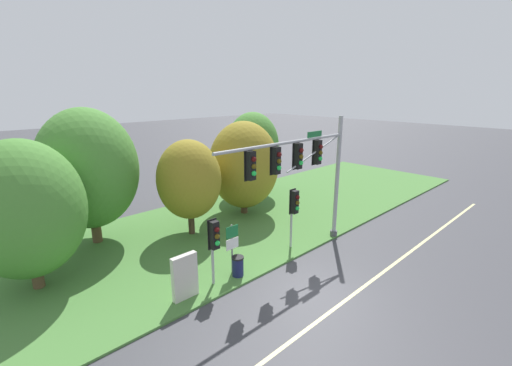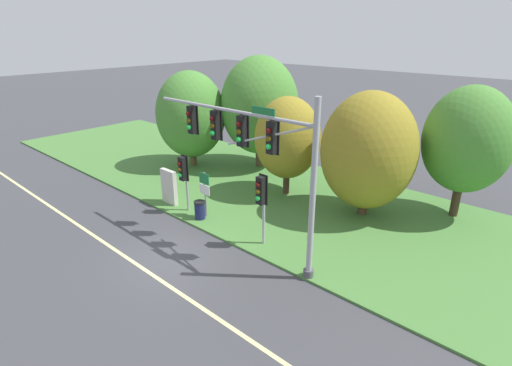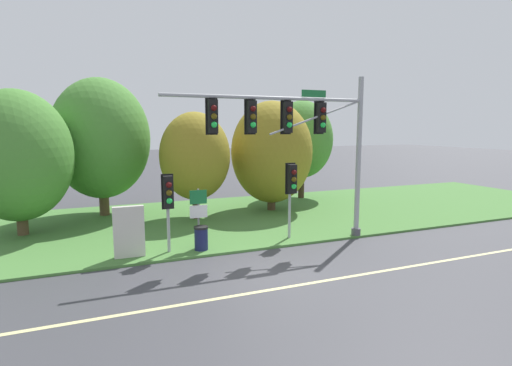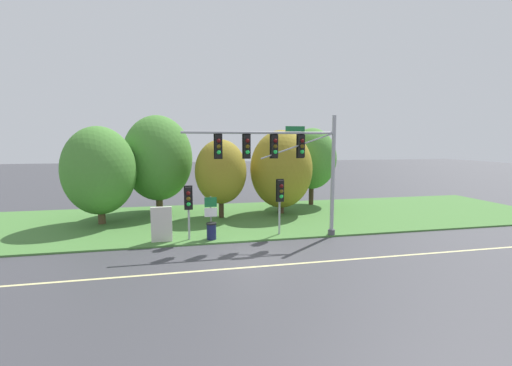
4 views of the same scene
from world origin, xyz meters
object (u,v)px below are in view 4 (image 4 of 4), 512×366
object	(u,v)px
tree_nearest_road	(99,171)
info_kiosk	(162,224)
pedestrian_signal_near_kerb	(188,201)
tree_behind_signpost	(221,172)
route_sign_post	(211,211)
tree_tall_centre	(312,159)
tree_mid_verge	(281,169)
trash_bin	(211,231)
tree_left_of_mast	(158,158)
traffic_signal_mast	(284,156)
pedestrian_signal_further_along	(280,194)

from	to	relation	value
tree_nearest_road	info_kiosk	size ratio (longest dim) A/B	3.36
pedestrian_signal_near_kerb	tree_behind_signpost	size ratio (longest dim) A/B	0.54
route_sign_post	tree_tall_centre	world-z (taller)	tree_tall_centre
tree_mid_verge	info_kiosk	distance (m)	10.50
pedestrian_signal_near_kerb	tree_tall_centre	distance (m)	13.84
tree_mid_verge	trash_bin	bearing A→B (deg)	-133.73
tree_left_of_mast	tree_tall_centre	xyz separation A→B (m)	(12.58, 0.75, -0.20)
traffic_signal_mast	trash_bin	size ratio (longest dim) A/B	9.30
tree_behind_signpost	tree_mid_verge	world-z (taller)	tree_mid_verge
route_sign_post	tree_tall_centre	bearing A→B (deg)	42.62
traffic_signal_mast	tree_tall_centre	world-z (taller)	traffic_signal_mast
route_sign_post	traffic_signal_mast	bearing A→B (deg)	-12.14
traffic_signal_mast	tree_tall_centre	distance (m)	10.79
traffic_signal_mast	trash_bin	xyz separation A→B (m)	(-4.02, 0.48, -4.14)
pedestrian_signal_near_kerb	tree_left_of_mast	xyz separation A→B (m)	(-2.09, 8.10, 1.97)
trash_bin	tree_tall_centre	bearing A→B (deg)	43.85
pedestrian_signal_near_kerb	tree_behind_signpost	xyz separation A→B (m)	(2.36, 5.43, 1.09)
tree_behind_signpost	trash_bin	bearing A→B (deg)	-101.78
traffic_signal_mast	trash_bin	distance (m)	5.79
trash_bin	traffic_signal_mast	bearing A→B (deg)	-6.83
pedestrian_signal_near_kerb	tree_tall_centre	size ratio (longest dim) A/B	0.46
traffic_signal_mast	tree_left_of_mast	world-z (taller)	tree_left_of_mast
tree_left_of_mast	trash_bin	bearing A→B (deg)	-67.98
pedestrian_signal_further_along	trash_bin	bearing A→B (deg)	-178.44
info_kiosk	tree_mid_verge	bearing A→B (deg)	34.83
traffic_signal_mast	route_sign_post	size ratio (longest dim) A/B	3.68
tree_nearest_road	trash_bin	size ratio (longest dim) A/B	6.87
traffic_signal_mast	tree_nearest_road	size ratio (longest dim) A/B	1.35
tree_nearest_road	tree_behind_signpost	world-z (taller)	tree_nearest_road
route_sign_post	tree_left_of_mast	size ratio (longest dim) A/B	0.32
trash_bin	info_kiosk	bearing A→B (deg)	176.82
tree_mid_verge	route_sign_post	bearing A→B (deg)	-135.57
pedestrian_signal_near_kerb	tree_behind_signpost	distance (m)	6.02
tree_mid_verge	pedestrian_signal_near_kerb	bearing A→B (deg)	-139.51
tree_tall_centre	tree_nearest_road	bearing A→B (deg)	-166.97
info_kiosk	tree_left_of_mast	bearing A→B (deg)	94.55
traffic_signal_mast	info_kiosk	size ratio (longest dim) A/B	4.55
tree_behind_signpost	tree_tall_centre	distance (m)	8.85
pedestrian_signal_near_kerb	trash_bin	xyz separation A→B (m)	(1.21, -0.06, -1.70)
tree_tall_centre	info_kiosk	bearing A→B (deg)	-143.72
pedestrian_signal_near_kerb	info_kiosk	size ratio (longest dim) A/B	1.59
info_kiosk	trash_bin	distance (m)	2.71
tree_left_of_mast	trash_bin	size ratio (longest dim) A/B	7.90
route_sign_post	tree_tall_centre	distance (m)	12.84
tree_tall_centre	trash_bin	distance (m)	13.33
pedestrian_signal_near_kerb	tree_nearest_road	size ratio (longest dim) A/B	0.47
tree_left_of_mast	tree_mid_verge	bearing A→B (deg)	-13.55
tree_left_of_mast	tree_behind_signpost	bearing A→B (deg)	-30.97
pedestrian_signal_near_kerb	route_sign_post	xyz separation A→B (m)	(1.22, 0.32, -0.66)
pedestrian_signal_further_along	info_kiosk	xyz separation A→B (m)	(-6.64, 0.04, -1.44)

